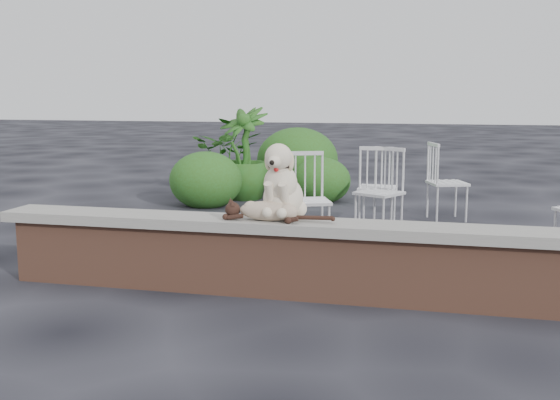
% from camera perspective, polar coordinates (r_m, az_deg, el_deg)
% --- Properties ---
extents(ground, '(60.00, 60.00, 0.00)m').
position_cam_1_polar(ground, '(5.04, 9.28, -8.61)').
color(ground, black).
rests_on(ground, ground).
extents(brick_wall, '(6.00, 0.30, 0.50)m').
position_cam_1_polar(brick_wall, '(4.97, 9.35, -5.86)').
color(brick_wall, brown).
rests_on(brick_wall, ground).
extents(capstone, '(6.20, 0.40, 0.08)m').
position_cam_1_polar(capstone, '(4.90, 9.44, -2.59)').
color(capstone, slate).
rests_on(capstone, brick_wall).
extents(dog, '(0.42, 0.53, 0.59)m').
position_cam_1_polar(dog, '(5.07, 0.28, 1.76)').
color(dog, beige).
rests_on(dog, capstone).
extents(cat, '(1.00, 0.30, 0.17)m').
position_cam_1_polar(cat, '(4.97, -1.01, -0.84)').
color(cat, tan).
rests_on(cat, capstone).
extents(chair_e, '(0.71, 0.71, 0.94)m').
position_cam_1_polar(chair_e, '(8.30, 14.15, 1.54)').
color(chair_e, silver).
rests_on(chair_e, ground).
extents(chair_c, '(0.57, 0.57, 0.94)m').
position_cam_1_polar(chair_c, '(7.72, 8.37, 1.17)').
color(chair_c, silver).
rests_on(chair_c, ground).
extents(chair_b, '(0.76, 0.76, 0.94)m').
position_cam_1_polar(chair_b, '(7.33, 8.49, 0.74)').
color(chair_b, silver).
rests_on(chair_b, ground).
extents(chair_a, '(0.72, 0.72, 0.94)m').
position_cam_1_polar(chair_a, '(6.69, 2.42, 0.04)').
color(chair_a, silver).
rests_on(chair_a, ground).
extents(potted_plant_a, '(1.23, 1.13, 1.16)m').
position_cam_1_polar(potted_plant_a, '(10.26, -4.45, 3.82)').
color(potted_plant_a, '#294F16').
rests_on(potted_plant_a, ground).
extents(potted_plant_b, '(0.98, 0.98, 1.33)m').
position_cam_1_polar(potted_plant_b, '(9.70, -3.15, 4.02)').
color(potted_plant_b, '#294F16').
rests_on(potted_plant_b, ground).
extents(shrubbery, '(2.37, 3.06, 1.04)m').
position_cam_1_polar(shrubbery, '(10.13, -0.03, 2.80)').
color(shrubbery, '#294F16').
rests_on(shrubbery, ground).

